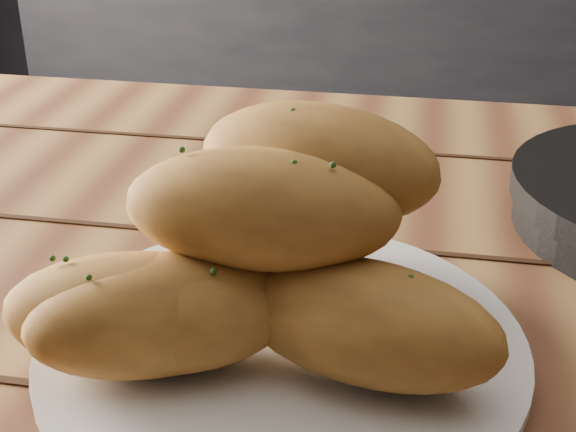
# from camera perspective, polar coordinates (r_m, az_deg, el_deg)

# --- Properties ---
(counter) EXTENTS (2.80, 0.60, 0.90)m
(counter) POSITION_cam_1_polar(r_m,az_deg,el_deg) (2.84, 11.27, 14.09)
(counter) COLOR black
(counter) RESTS_ON ground
(plate) EXTENTS (0.30, 0.30, 0.02)m
(plate) POSITION_cam_1_polar(r_m,az_deg,el_deg) (0.50, -0.42, -9.37)
(plate) COLOR white
(plate) RESTS_ON table
(bread_rolls) EXTENTS (0.29, 0.24, 0.14)m
(bread_rolls) POSITION_cam_1_polar(r_m,az_deg,el_deg) (0.46, -2.20, -3.20)
(bread_rolls) COLOR gold
(bread_rolls) RESTS_ON plate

